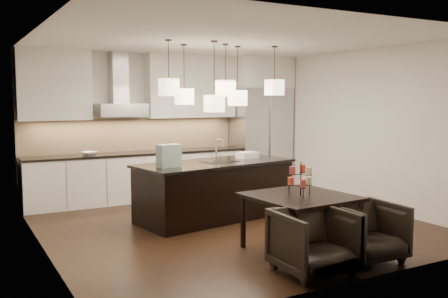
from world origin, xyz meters
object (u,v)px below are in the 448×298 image
armchair_left (313,242)px  armchair_right (367,232)px  refrigerator (261,139)px  dining_table (300,223)px  island_body (215,191)px

armchair_left → armchair_right: 0.87m
refrigerator → armchair_right: (-1.52, -4.67, -0.72)m
armchair_right → dining_table: bearing=127.8°
island_body → armchair_right: (0.61, -2.74, -0.09)m
dining_table → armchair_right: size_ratio=1.56×
island_body → armchair_right: bearing=-86.7°
refrigerator → island_body: bearing=-137.8°
refrigerator → dining_table: size_ratio=1.79×
island_body → armchair_left: bearing=-104.5°
dining_table → armchair_right: bearing=-59.6°
armchair_left → armchair_right: (0.87, 0.06, -0.01)m
refrigerator → dining_table: (-1.99, -3.98, -0.72)m
armchair_left → refrigerator: bearing=65.9°
dining_table → armchair_left: 0.85m
island_body → armchair_left: (-0.26, -2.81, -0.08)m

